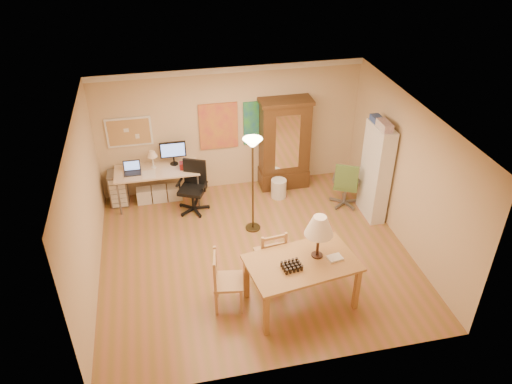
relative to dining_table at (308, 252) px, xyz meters
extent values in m
plane|color=olive|center=(-0.55, 1.28, -1.00)|extent=(5.50, 5.50, 0.00)
cube|color=white|center=(-0.55, 3.74, 1.64)|extent=(5.50, 0.08, 0.12)
cube|color=tan|center=(-2.60, 3.75, 0.50)|extent=(0.90, 0.04, 0.62)
cube|color=gold|center=(-0.80, 3.75, 0.45)|extent=(0.80, 0.04, 1.00)
cube|color=#236A8C|center=(0.10, 3.75, 0.45)|extent=(0.75, 0.04, 0.95)
cube|color=brown|center=(-0.10, -0.03, -0.18)|extent=(1.81, 1.25, 0.04)
cube|color=brown|center=(-0.78, -0.57, -0.60)|extent=(0.09, 0.09, 0.79)
cube|color=brown|center=(0.72, -0.34, -0.60)|extent=(0.09, 0.09, 0.79)
cube|color=brown|center=(-0.91, 0.27, -0.60)|extent=(0.09, 0.09, 0.79)
cube|color=brown|center=(0.59, 0.50, -0.60)|extent=(0.09, 0.09, 0.79)
cylinder|color=black|center=(0.17, 0.07, -0.15)|extent=(0.18, 0.18, 0.02)
cylinder|color=black|center=(0.17, 0.07, 0.06)|extent=(0.04, 0.04, 0.45)
cone|color=#F5DEC0|center=(0.17, 0.07, 0.42)|extent=(0.45, 0.45, 0.31)
cube|color=silver|center=(0.41, -0.07, -0.14)|extent=(0.25, 0.20, 0.03)
cube|color=black|center=(-0.30, -0.14, -0.11)|extent=(0.35, 0.29, 0.09)
cube|color=tan|center=(-0.43, 0.69, -0.52)|extent=(0.51, 0.49, 0.04)
cube|color=tan|center=(-0.25, 0.90, -0.77)|extent=(0.05, 0.05, 0.45)
cube|color=tan|center=(-0.64, 0.86, -0.77)|extent=(0.05, 0.05, 0.45)
cube|color=tan|center=(-0.21, 0.53, -0.77)|extent=(0.05, 0.05, 0.45)
cube|color=tan|center=(-0.60, 0.48, -0.77)|extent=(0.05, 0.05, 0.45)
cube|color=tan|center=(-0.21, 0.53, -0.26)|extent=(0.05, 0.05, 0.52)
cube|color=tan|center=(-0.60, 0.48, -0.26)|extent=(0.05, 0.05, 0.52)
cube|color=tan|center=(-0.41, 0.51, -0.21)|extent=(0.40, 0.07, 0.05)
cube|color=tan|center=(-1.22, 0.15, -0.51)|extent=(0.52, 0.54, 0.04)
cube|color=tan|center=(-1.06, -0.09, -0.76)|extent=(0.05, 0.05, 0.47)
cube|color=tan|center=(-1.00, 0.32, -0.76)|extent=(0.05, 0.05, 0.47)
cube|color=tan|center=(-1.45, -0.02, -0.76)|extent=(0.05, 0.05, 0.47)
cube|color=tan|center=(-1.38, 0.38, -0.76)|extent=(0.05, 0.05, 0.47)
cube|color=tan|center=(-1.45, -0.02, -0.24)|extent=(0.05, 0.05, 0.54)
cube|color=tan|center=(-1.38, 0.38, -0.24)|extent=(0.05, 0.05, 0.54)
cube|color=tan|center=(-1.42, 0.18, -0.18)|extent=(0.10, 0.41, 0.05)
cylinder|color=#403119|center=(-0.43, 2.07, -0.98)|extent=(0.29, 0.29, 0.03)
cylinder|color=#403119|center=(-0.43, 2.07, -0.06)|extent=(0.04, 0.04, 1.83)
cone|color=#FFE0A5|center=(-0.43, 2.07, 0.88)|extent=(0.35, 0.35, 0.15)
cube|color=beige|center=(-2.16, 3.40, -0.24)|extent=(1.69, 0.74, 0.03)
cylinder|color=slate|center=(-2.95, 3.08, -0.62)|extent=(0.04, 0.04, 0.74)
cylinder|color=slate|center=(-1.36, 3.08, -0.62)|extent=(0.04, 0.04, 0.74)
cylinder|color=slate|center=(-2.95, 3.72, -0.62)|extent=(0.04, 0.04, 0.74)
cylinder|color=slate|center=(-1.36, 3.72, -0.62)|extent=(0.04, 0.04, 0.74)
cube|color=black|center=(-2.63, 3.35, -0.21)|extent=(0.34, 0.23, 0.02)
cube|color=black|center=(-2.63, 3.52, -0.10)|extent=(0.34, 0.06, 0.22)
cube|color=black|center=(-1.78, 3.56, 0.12)|extent=(0.53, 0.04, 0.34)
cone|color=#F5DEC0|center=(-2.21, 3.51, 0.09)|extent=(0.21, 0.21, 0.13)
cube|color=silver|center=(-2.31, 3.24, -0.22)|extent=(0.26, 0.34, 0.01)
cube|color=maroon|center=(-1.57, 3.35, -0.16)|extent=(0.23, 0.17, 0.13)
cube|color=white|center=(-2.47, 3.46, -0.84)|extent=(0.30, 0.25, 0.32)
cube|color=white|center=(-2.16, 3.46, -0.84)|extent=(0.30, 0.25, 0.32)
cube|color=silver|center=(-1.84, 3.46, -0.84)|extent=(0.30, 0.25, 0.32)
cylinder|color=black|center=(-1.50, 2.93, -0.74)|extent=(0.06, 0.06, 0.41)
cube|color=black|center=(-1.50, 2.93, -0.50)|extent=(0.65, 0.64, 0.07)
cube|color=black|center=(-1.40, 3.13, -0.19)|extent=(0.45, 0.24, 0.53)
cube|color=black|center=(-1.74, 3.04, -0.36)|extent=(0.17, 0.30, 0.03)
cube|color=black|center=(-1.25, 2.82, -0.36)|extent=(0.17, 0.30, 0.03)
cylinder|color=slate|center=(1.61, 2.51, -0.75)|extent=(0.06, 0.06, 0.40)
cube|color=#546F32|center=(1.61, 2.51, -0.52)|extent=(0.63, 0.62, 0.07)
cube|color=#546F32|center=(1.51, 2.31, -0.22)|extent=(0.43, 0.25, 0.52)
cube|color=slate|center=(1.84, 2.39, -0.38)|extent=(0.17, 0.28, 0.03)
cube|color=slate|center=(1.38, 2.63, -0.38)|extent=(0.17, 0.28, 0.03)
cube|color=slate|center=(-2.97, 3.53, -0.63)|extent=(0.36, 0.41, 0.72)
cube|color=silver|center=(-2.97, 3.31, -0.63)|extent=(0.31, 0.02, 0.62)
cube|color=#3B2710|center=(0.56, 3.52, -0.02)|extent=(1.02, 0.46, 1.94)
cube|color=#3B2710|center=(0.56, 3.52, -0.79)|extent=(1.05, 0.50, 0.39)
cube|color=white|center=(0.56, 3.29, 0.16)|extent=(0.51, 0.01, 1.20)
cube|color=#3B2710|center=(0.56, 3.52, 0.98)|extent=(1.09, 0.52, 0.07)
cube|color=white|center=(2.00, 2.06, -0.02)|extent=(0.29, 0.78, 1.96)
cube|color=#993333|center=(1.96, 1.91, -0.53)|extent=(0.18, 0.39, 0.24)
cube|color=#334C99|center=(1.96, 2.26, 0.63)|extent=(0.18, 0.27, 0.20)
cylinder|color=silver|center=(0.33, 3.07, -0.79)|extent=(0.33, 0.33, 0.41)
camera|label=1|loc=(-2.01, -5.60, 4.84)|focal=35.00mm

